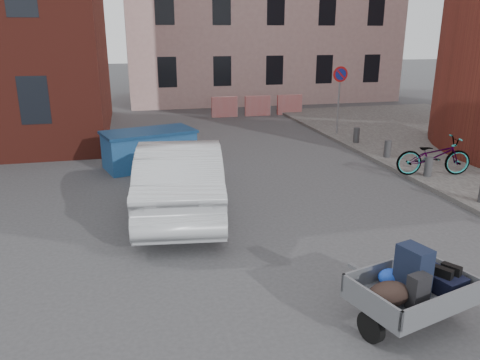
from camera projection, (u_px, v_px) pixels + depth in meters
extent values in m
plane|color=#38383A|center=(255.00, 255.00, 8.86)|extent=(120.00, 120.00, 0.00)
cylinder|color=gray|center=(339.00, 101.00, 18.57)|extent=(0.07, 0.07, 2.60)
cylinder|color=red|center=(340.00, 74.00, 18.24)|extent=(0.60, 0.03, 0.60)
cylinder|color=navy|center=(341.00, 74.00, 18.22)|extent=(0.44, 0.03, 0.44)
cylinder|color=#3A3A3D|center=(428.00, 167.00, 13.22)|extent=(0.22, 0.22, 0.55)
cylinder|color=#3A3A3D|center=(388.00, 149.00, 15.26)|extent=(0.22, 0.22, 0.55)
cylinder|color=#3A3A3D|center=(356.00, 135.00, 17.30)|extent=(0.22, 0.22, 0.55)
cube|color=red|center=(225.00, 107.00, 23.17)|extent=(1.30, 0.18, 1.00)
cube|color=red|center=(258.00, 106.00, 23.55)|extent=(1.30, 0.18, 1.00)
cube|color=red|center=(290.00, 105.00, 23.93)|extent=(1.30, 0.18, 1.00)
cylinder|color=black|center=(371.00, 327.00, 6.32)|extent=(0.21, 0.45, 0.44)
cylinder|color=black|center=(443.00, 299.00, 6.98)|extent=(0.21, 0.45, 0.44)
cube|color=slate|center=(410.00, 297.00, 6.58)|extent=(1.84, 1.49, 0.08)
cube|color=slate|center=(370.00, 301.00, 6.16)|extent=(0.33, 1.07, 0.28)
cube|color=slate|center=(449.00, 273.00, 6.88)|extent=(0.33, 1.07, 0.28)
cube|color=slate|center=(384.00, 270.00, 6.97)|extent=(1.55, 0.47, 0.28)
cube|color=slate|center=(444.00, 304.00, 6.08)|extent=(1.55, 0.47, 0.28)
cube|color=slate|center=(365.00, 274.00, 7.35)|extent=(0.27, 0.70, 0.06)
cube|color=#161F36|center=(413.00, 270.00, 6.53)|extent=(0.41, 0.51, 0.70)
cube|color=black|center=(442.00, 281.00, 6.68)|extent=(0.55, 0.69, 0.25)
ellipsoid|color=black|center=(389.00, 294.00, 6.24)|extent=(0.67, 0.51, 0.36)
cube|color=black|center=(418.00, 291.00, 6.20)|extent=(0.32, 0.25, 0.48)
ellipsoid|color=blue|center=(390.00, 277.00, 6.80)|extent=(0.43, 0.39, 0.24)
cube|color=black|center=(443.00, 272.00, 6.54)|extent=(0.23, 0.29, 0.13)
cube|color=black|center=(451.00, 269.00, 6.62)|extent=(0.23, 0.29, 0.13)
cube|color=navy|center=(149.00, 150.00, 14.51)|extent=(2.93, 2.02, 1.06)
cube|color=navy|center=(148.00, 132.00, 14.33)|extent=(3.04, 2.13, 0.09)
imported|color=#B7BBBF|center=(181.00, 176.00, 10.83)|extent=(2.42, 5.34, 1.70)
imported|color=black|center=(434.00, 156.00, 13.27)|extent=(2.21, 1.14, 1.11)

